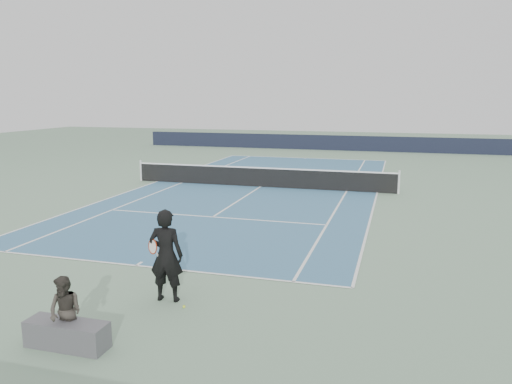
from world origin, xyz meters
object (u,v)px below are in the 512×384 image
(tennis_net, at_px, (260,177))
(spectator_bench, at_px, (66,323))
(tennis_ball, at_px, (184,307))
(tennis_player, at_px, (166,255))

(tennis_net, xyz_separation_m, spectator_bench, (0.99, -15.98, -0.05))
(tennis_ball, bearing_deg, tennis_net, 99.18)
(tennis_player, relative_size, tennis_ball, 31.55)
(tennis_ball, bearing_deg, tennis_player, 150.63)
(spectator_bench, bearing_deg, tennis_net, 93.53)
(tennis_ball, distance_m, spectator_bench, 2.45)
(tennis_ball, bearing_deg, spectator_bench, -121.60)
(tennis_net, bearing_deg, tennis_player, -82.72)
(tennis_net, bearing_deg, tennis_ball, -80.82)
(tennis_net, distance_m, tennis_player, 13.76)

